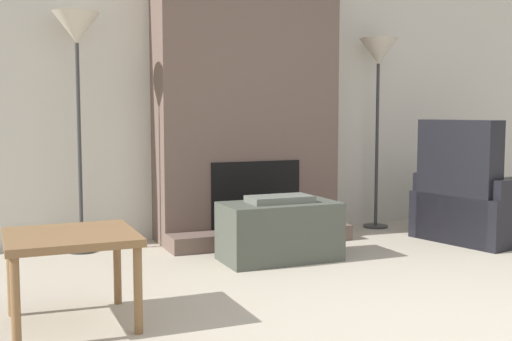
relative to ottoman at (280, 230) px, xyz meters
name	(u,v)px	position (x,y,z in m)	size (l,w,h in m)	color
wall_back	(236,89)	(0.10, 1.15, 1.08)	(7.12, 0.06, 2.60)	beige
fireplace	(247,93)	(0.10, 0.89, 1.03)	(1.57, 0.70, 2.60)	brown
ottoman	(280,230)	(0.00, 0.00, 0.00)	(0.86, 0.46, 0.48)	#474C42
armchair	(477,205)	(1.88, 0.03, 0.07)	(1.07, 1.05, 1.03)	black
side_table	(71,245)	(-1.60, -0.89, 0.19)	(0.65, 0.62, 0.48)	brown
floor_lamp_left	(77,40)	(-1.31, 0.87, 1.42)	(0.36, 0.36, 1.86)	#333333
floor_lamp_right	(378,61)	(1.41, 0.87, 1.35)	(0.36, 0.36, 1.78)	#333333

